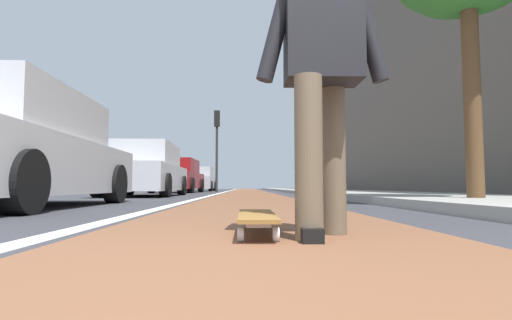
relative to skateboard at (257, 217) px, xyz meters
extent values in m
plane|color=#38383D|center=(8.40, -0.05, -0.09)|extent=(80.00, 80.00, 0.00)
cube|color=brown|center=(22.40, -0.05, -0.09)|extent=(56.00, 2.01, 0.00)
cube|color=silver|center=(18.40, 1.11, -0.09)|extent=(52.00, 0.16, 0.01)
cube|color=#9E9B93|center=(16.40, -3.43, -0.04)|extent=(52.00, 3.20, 0.12)
cube|color=#60584E|center=(20.40, -6.57, 5.72)|extent=(40.00, 1.20, 11.62)
cylinder|color=white|center=(0.30, 0.08, -0.06)|extent=(0.07, 0.03, 0.07)
cylinder|color=white|center=(0.30, -0.09, -0.06)|extent=(0.07, 0.03, 0.07)
cylinder|color=white|center=(-0.30, 0.09, -0.06)|extent=(0.07, 0.03, 0.07)
cylinder|color=white|center=(-0.30, -0.08, -0.06)|extent=(0.07, 0.03, 0.07)
cube|color=silver|center=(0.30, 0.00, -0.01)|extent=(0.06, 0.12, 0.02)
cube|color=silver|center=(-0.30, 0.00, -0.01)|extent=(0.06, 0.12, 0.02)
cube|color=olive|center=(0.00, 0.00, 0.01)|extent=(0.84, 0.20, 0.02)
cylinder|color=brown|center=(-0.27, -0.25, 0.32)|extent=(0.14, 0.14, 0.82)
cylinder|color=brown|center=(-0.01, -0.43, 0.32)|extent=(0.14, 0.14, 0.82)
cube|color=black|center=(-0.27, -0.25, -0.06)|extent=(0.26, 0.10, 0.07)
cube|color=black|center=(-0.15, -0.35, 1.03)|extent=(0.24, 0.40, 0.60)
cylinder|color=black|center=(-0.15, -0.11, 1.03)|extent=(0.09, 0.24, 0.60)
cylinder|color=black|center=(-0.15, -0.59, 1.03)|extent=(0.09, 0.24, 0.60)
cube|color=silver|center=(2.86, 3.00, 0.43)|extent=(4.36, 1.83, 0.70)
cube|color=silver|center=(2.71, 3.00, 1.08)|extent=(2.41, 1.66, 0.60)
cube|color=#4C606B|center=(3.90, 3.01, 1.08)|extent=(0.06, 1.56, 0.51)
cylinder|color=black|center=(4.19, 3.86, 0.22)|extent=(0.62, 0.23, 0.62)
cylinder|color=black|center=(4.21, 2.17, 0.22)|extent=(0.62, 0.23, 0.62)
cylinder|color=black|center=(1.52, 2.14, 0.22)|extent=(0.62, 0.23, 0.62)
cube|color=silver|center=(8.91, 2.89, 0.42)|extent=(4.33, 1.79, 0.70)
cube|color=silver|center=(8.76, 2.89, 1.07)|extent=(2.39, 1.63, 0.60)
cube|color=#4C606B|center=(9.95, 2.90, 1.07)|extent=(0.06, 1.54, 0.51)
cylinder|color=black|center=(10.24, 3.73, 0.21)|extent=(0.61, 0.23, 0.61)
cylinder|color=black|center=(10.26, 2.07, 0.21)|extent=(0.61, 0.23, 0.61)
cylinder|color=black|center=(7.56, 3.70, 0.21)|extent=(0.61, 0.23, 0.61)
cylinder|color=black|center=(7.58, 2.05, 0.21)|extent=(0.61, 0.23, 0.61)
cube|color=maroon|center=(15.48, 3.09, 0.44)|extent=(4.47, 1.88, 0.70)
cube|color=maroon|center=(15.33, 3.10, 1.09)|extent=(2.48, 1.67, 0.60)
cube|color=#4C606B|center=(16.54, 3.05, 1.09)|extent=(0.10, 1.51, 0.51)
cylinder|color=black|center=(16.88, 3.86, 0.23)|extent=(0.66, 0.24, 0.65)
cylinder|color=black|center=(16.81, 2.23, 0.23)|extent=(0.66, 0.24, 0.65)
cylinder|color=black|center=(14.14, 3.96, 0.23)|extent=(0.66, 0.24, 0.65)
cylinder|color=black|center=(14.08, 2.33, 0.23)|extent=(0.66, 0.24, 0.65)
cube|color=#B7B7BC|center=(22.24, 2.98, 0.42)|extent=(4.42, 1.84, 0.70)
cube|color=#B7B7BC|center=(22.09, 2.98, 1.07)|extent=(2.44, 1.68, 0.60)
cube|color=#4C606B|center=(23.30, 2.99, 1.07)|extent=(0.05, 1.59, 0.51)
cylinder|color=black|center=(23.59, 3.85, 0.21)|extent=(0.61, 0.23, 0.60)
cylinder|color=black|center=(23.61, 2.14, 0.21)|extent=(0.61, 0.23, 0.60)
cylinder|color=black|center=(20.86, 3.83, 0.21)|extent=(0.61, 0.23, 0.60)
cylinder|color=black|center=(20.88, 2.12, 0.21)|extent=(0.61, 0.23, 0.60)
cylinder|color=#2D2D2D|center=(17.34, 1.51, 1.55)|extent=(0.12, 0.12, 3.28)
cube|color=black|center=(17.34, 1.51, 3.59)|extent=(0.24, 0.28, 0.80)
sphere|color=#360606|center=(17.47, 1.51, 3.85)|extent=(0.16, 0.16, 0.16)
sphere|color=#392907|center=(17.47, 1.51, 3.59)|extent=(0.16, 0.16, 0.16)
sphere|color=green|center=(17.47, 1.51, 3.33)|extent=(0.16, 0.16, 0.16)
cylinder|color=brown|center=(2.99, -3.03, 1.43)|extent=(0.22, 0.22, 3.04)
camera|label=1|loc=(-2.20, 0.06, 0.17)|focal=27.50mm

